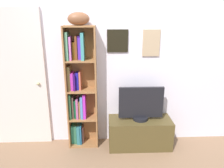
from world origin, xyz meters
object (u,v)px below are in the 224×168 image
bookshelf (79,90)px  television (141,104)px  football (79,19)px  tv_stand (140,133)px  door (15,81)px

bookshelf → television: bearing=-6.7°
football → tv_stand: football is taller
bookshelf → football: bearing=-32.4°
tv_stand → television: television is taller
bookshelf → tv_stand: (0.87, -0.10, -0.64)m
football → television: (0.83, -0.08, -1.15)m
door → football: bearing=-5.8°
bookshelf → television: size_ratio=2.77×
television → door: (-1.78, 0.17, 0.32)m
tv_stand → door: bearing=174.4°
bookshelf → football: size_ratio=6.27×
tv_stand → door: door is taller
door → television: bearing=-5.6°
bookshelf → door: bearing=175.5°
football → tv_stand: 1.81m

